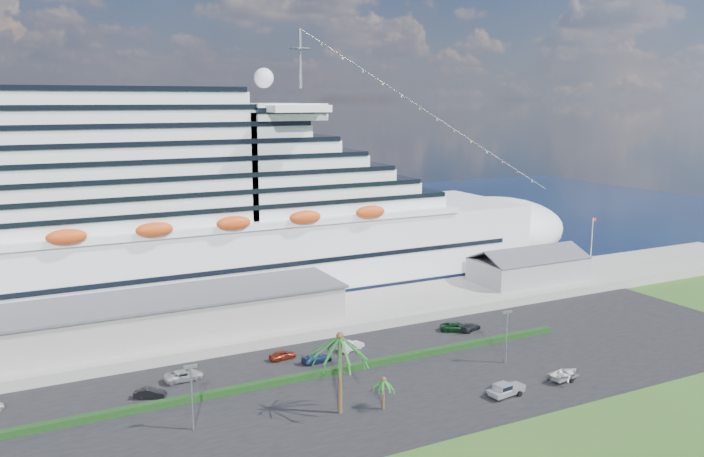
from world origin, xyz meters
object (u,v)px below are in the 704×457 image
cruise_ship (152,221)px  parked_car_3 (317,358)px  boat_trailer (565,374)px  pickup_truck (506,389)px

cruise_ship → parked_car_3: bearing=-69.8°
cruise_ship → boat_trailer: size_ratio=31.46×
pickup_truck → parked_car_3: bearing=128.4°
parked_car_3 → pickup_truck: pickup_truck is taller
boat_trailer → cruise_ship: bearing=124.3°
cruise_ship → pickup_truck: (33.77, -65.61, -15.56)m
cruise_ship → parked_car_3: cruise_ship is taller
cruise_ship → boat_trailer: 80.64m
parked_car_3 → pickup_truck: (17.98, -22.71, 0.31)m
parked_car_3 → pickup_truck: size_ratio=0.89×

